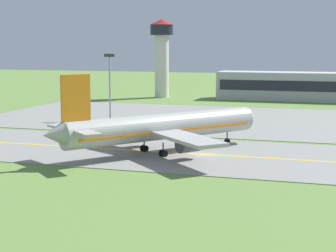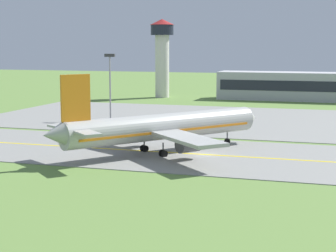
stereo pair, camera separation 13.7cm
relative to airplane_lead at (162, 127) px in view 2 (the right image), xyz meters
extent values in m
plane|color=olive|center=(6.56, 0.70, -4.13)|extent=(500.00, 500.00, 0.00)
cube|color=gray|center=(6.56, 0.70, -4.08)|extent=(240.00, 28.00, 0.10)
cube|color=gray|center=(16.56, 42.70, -4.08)|extent=(140.00, 52.00, 0.10)
cube|color=yellow|center=(6.56, 0.70, -4.03)|extent=(220.00, 0.60, 0.01)
cylinder|color=#ADADA8|center=(0.29, 0.39, 0.07)|extent=(23.64, 29.58, 4.00)
cone|color=#ADADA8|center=(11.23, 14.93, 0.07)|extent=(4.60, 4.36, 3.80)
cone|color=#ADADA8|center=(-10.77, -14.31, 0.47)|extent=(4.64, 4.60, 3.40)
cube|color=orange|center=(0.29, 0.39, -0.43)|extent=(22.06, 27.45, 0.36)
cube|color=#1E232D|center=(9.91, 13.18, 0.77)|extent=(3.80, 3.48, 0.70)
cube|color=#ADADA8|center=(-7.82, 3.74, -0.43)|extent=(15.45, 11.46, 0.50)
cylinder|color=#47474C|center=(-5.02, 4.14, -1.83)|extent=(3.88, 4.10, 2.30)
cylinder|color=black|center=(-4.06, 5.42, -1.83)|extent=(1.83, 1.46, 2.10)
cube|color=#ADADA8|center=(5.76, -6.48, -0.43)|extent=(14.01, 13.99, 0.50)
cylinder|color=#47474C|center=(5.37, -3.68, -1.83)|extent=(3.88, 4.10, 2.30)
cylinder|color=black|center=(6.33, -2.40, -1.83)|extent=(1.83, 1.46, 2.10)
cube|color=orange|center=(-8.72, -11.60, 5.32)|extent=(2.96, 3.76, 6.50)
cube|color=#ADADA8|center=(-11.40, -9.83, 0.87)|extent=(6.38, 5.14, 0.30)
cube|color=#ADADA8|center=(-6.29, -13.68, 0.87)|extent=(6.03, 5.84, 0.30)
cylinder|color=slate|center=(8.11, 10.78, -2.76)|extent=(0.24, 0.24, 1.65)
cylinder|color=black|center=(8.11, 10.78, -3.58)|extent=(0.94, 1.09, 1.10)
cylinder|color=slate|center=(-2.99, 0.35, -2.76)|extent=(0.24, 0.24, 1.65)
cylinder|color=black|center=(-3.21, 0.52, -3.58)|extent=(0.94, 1.09, 1.10)
cylinder|color=black|center=(-2.77, 0.19, -3.58)|extent=(0.94, 1.09, 1.10)
cylinder|color=slate|center=(1.17, -2.77, -2.76)|extent=(0.24, 0.24, 1.65)
cylinder|color=black|center=(0.95, -2.61, -3.58)|extent=(0.94, 1.09, 1.10)
cylinder|color=black|center=(1.39, -2.94, -3.58)|extent=(0.94, 1.09, 1.10)
cube|color=#B2B2B7|center=(18.09, 93.86, 0.09)|extent=(59.26, 10.64, 8.44)
cube|color=#1E232D|center=(18.09, 88.49, 0.51)|extent=(56.89, 0.10, 3.04)
cylinder|color=silver|center=(-29.70, 90.84, 5.68)|extent=(4.40, 4.40, 19.62)
cylinder|color=#1E232D|center=(-29.70, 90.84, 17.09)|extent=(7.20, 7.20, 3.20)
cone|color=maroon|center=(-29.70, 90.84, 19.59)|extent=(7.60, 7.60, 1.80)
cylinder|color=gray|center=(-23.95, 35.83, 2.87)|extent=(0.36, 0.36, 14.00)
cube|color=#333333|center=(-23.95, 35.83, 10.22)|extent=(2.40, 0.50, 0.70)
camera|label=1|loc=(27.52, -83.90, 12.72)|focal=61.89mm
camera|label=2|loc=(27.66, -83.86, 12.72)|focal=61.89mm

